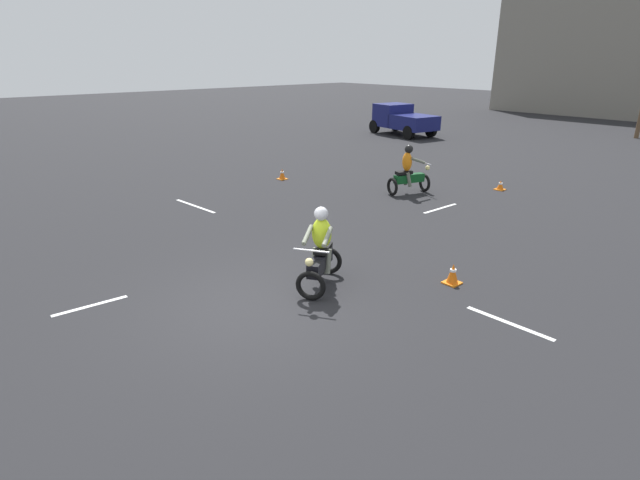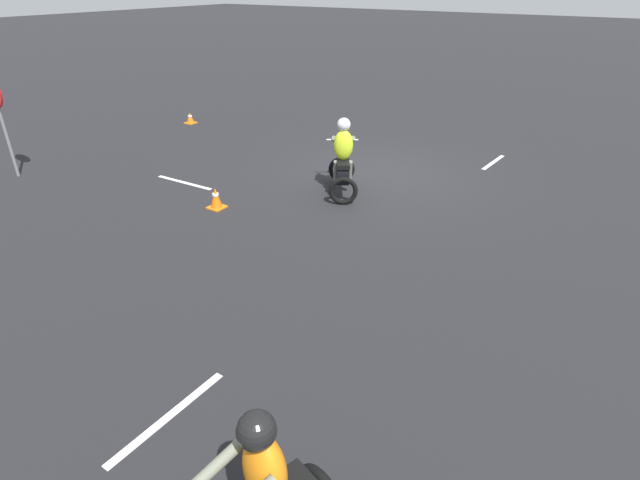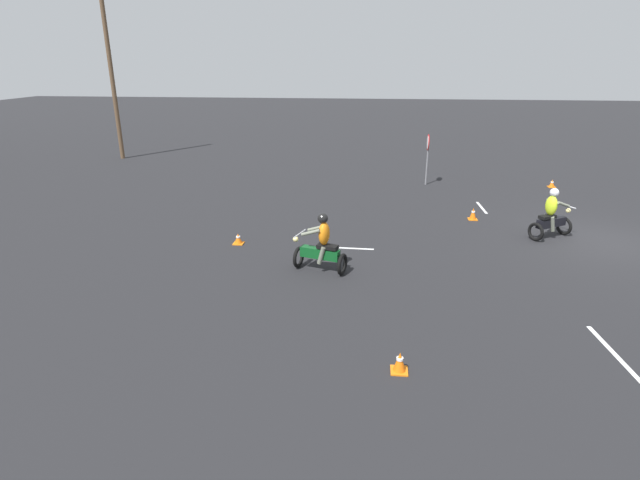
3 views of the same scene
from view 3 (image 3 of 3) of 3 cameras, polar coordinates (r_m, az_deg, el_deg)
The scene contains 12 objects.
ground_plane at distance 18.24m, azimuth 29.29°, elevation -0.13°, with size 120.00×120.00×0.00m, color black.
motorcycle_rider_foreground at distance 17.62m, azimuth 24.93°, elevation 2.46°, with size 1.26×1.50×1.66m.
motorcycle_rider_background at distance 13.43m, azimuth 0.14°, elevation -0.72°, with size 1.02×1.55×1.66m.
stop_sign at distance 23.39m, azimuth 12.21°, elevation 10.10°, with size 0.70×0.08×2.30m.
traffic_cone_near_left at distance 9.61m, azimuth 9.09°, elevation -13.65°, with size 0.32×0.32×0.40m.
traffic_cone_near_right at distance 18.83m, azimuth 17.09°, elevation 2.86°, with size 0.32×0.32×0.44m.
traffic_cone_mid_center at distance 25.00m, azimuth 24.99°, elevation 5.85°, with size 0.32×0.32×0.34m.
traffic_cone_mid_left at distance 15.84m, azimuth -9.32°, elevation 0.12°, with size 0.32×0.32×0.34m.
lane_stripe_e at distance 20.54m, azimuth 17.99°, elevation 3.55°, with size 0.10×1.62×0.01m, color silver.
lane_stripe_n at distance 15.34m, azimuth 3.25°, elevation -0.93°, with size 0.10×1.56×0.01m, color silver.
lane_stripe_w at distance 11.66m, azimuth 30.55°, elevation -11.06°, with size 0.10×2.10×0.01m, color silver.
utility_pole_near at distance 31.29m, azimuth -22.64°, elevation 16.51°, with size 0.24×0.24×8.73m, color brown.
Camera 3 is at (-15.80, 7.28, 5.48)m, focal length 28.00 mm.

